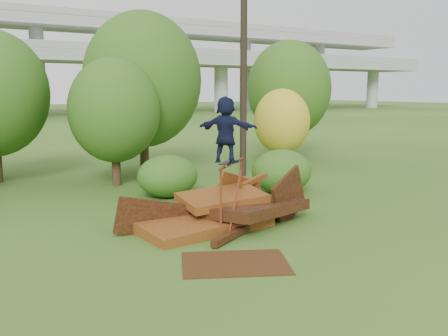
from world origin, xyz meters
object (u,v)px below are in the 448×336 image
scrap_pile (222,212)px  skater (226,130)px  utility_pole (244,62)px  flat_plate (235,263)px

scrap_pile → skater: size_ratio=3.42×
scrap_pile → skater: skater is taller
utility_pole → flat_plate: bearing=-125.8°
skater → utility_pole: bearing=-74.1°
utility_pole → skater: bearing=-127.9°
skater → flat_plate: 3.53m
flat_plate → scrap_pile: bearing=62.5°
skater → utility_pole: (5.29, 6.80, 2.12)m
skater → flat_plate: (-1.12, -2.07, -2.64)m
flat_plate → utility_pole: size_ratio=0.24×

